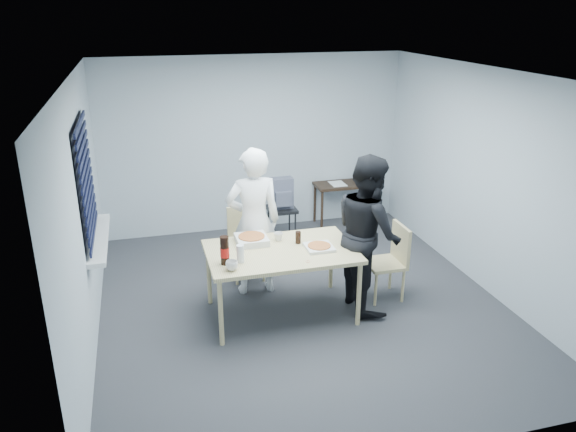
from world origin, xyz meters
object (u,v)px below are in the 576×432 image
object	(u,v)px
chair_far	(246,237)
chair_right	(392,256)
person_black	(368,233)
mug_b	(278,237)
side_table	(346,188)
mug_a	(232,266)
person_white	(254,222)
backpack	(282,194)
soda_bottle	(225,251)
stool	(282,215)
dining_table	(281,255)

from	to	relation	value
chair_far	chair_right	world-z (taller)	same
person_black	mug_b	xyz separation A→B (m)	(-0.94, 0.30, -0.06)
side_table	mug_a	xyz separation A→B (m)	(-2.28, -2.79, 0.25)
chair_far	person_white	bearing A→B (deg)	-87.87
backpack	soda_bottle	world-z (taller)	soda_bottle
person_white	stool	size ratio (longest dim) A/B	3.22
person_black	stool	distance (m)	2.05
chair_right	mug_a	world-z (taller)	chair_right
dining_table	person_black	bearing A→B (deg)	-2.33
person_black	soda_bottle	distance (m)	1.62
chair_far	person_black	size ratio (longest dim) A/B	0.50
backpack	mug_a	world-z (taller)	backpack
chair_far	mug_a	distance (m)	1.50
side_table	mug_b	bearing A→B (deg)	-126.94
mug_b	side_table	bearing A→B (deg)	53.06
person_white	dining_table	bearing A→B (deg)	105.24
stool	chair_right	bearing A→B (deg)	-65.60
person_white	mug_b	bearing A→B (deg)	119.99
person_black	dining_table	bearing A→B (deg)	87.67
backpack	chair_far	bearing A→B (deg)	-122.27
person_black	stool	size ratio (longest dim) A/B	3.22
side_table	mug_a	bearing A→B (deg)	-129.19
stool	soda_bottle	world-z (taller)	soda_bottle
chair_far	backpack	xyz separation A→B (m)	(0.69, 0.82, 0.25)
person_white	mug_b	world-z (taller)	person_white
dining_table	stool	world-z (taller)	dining_table
chair_right	person_white	distance (m)	1.65
person_black	soda_bottle	xyz separation A→B (m)	(-1.62, -0.15, 0.04)
chair_right	soda_bottle	bearing A→B (deg)	-173.01
chair_far	person_black	bearing A→B (deg)	-43.48
dining_table	backpack	xyz separation A→B (m)	(0.50, 1.89, 0.05)
chair_far	mug_a	size ratio (longest dim) A/B	7.24
chair_far	soda_bottle	distance (m)	1.39
chair_right	mug_b	size ratio (longest dim) A/B	8.90
chair_far	side_table	world-z (taller)	chair_far
chair_far	person_white	world-z (taller)	person_white
chair_right	backpack	size ratio (longest dim) A/B	2.03
soda_bottle	person_white	bearing A→B (deg)	59.88
person_white	mug_b	size ratio (longest dim) A/B	17.70
chair_right	person_black	world-z (taller)	person_black
mug_a	soda_bottle	bearing A→B (deg)	104.72
chair_right	soda_bottle	xyz separation A→B (m)	(-1.97, -0.24, 0.41)
mug_a	soda_bottle	distance (m)	0.19
person_black	mug_a	size ratio (longest dim) A/B	14.39
backpack	soda_bottle	xyz separation A→B (m)	(-1.13, -2.08, 0.16)
chair_far	mug_b	distance (m)	0.89
backpack	mug_a	xyz separation A→B (m)	(-1.09, -2.23, 0.06)
backpack	mug_a	distance (m)	2.49
dining_table	person_black	distance (m)	1.00
chair_far	side_table	size ratio (longest dim) A/B	0.90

